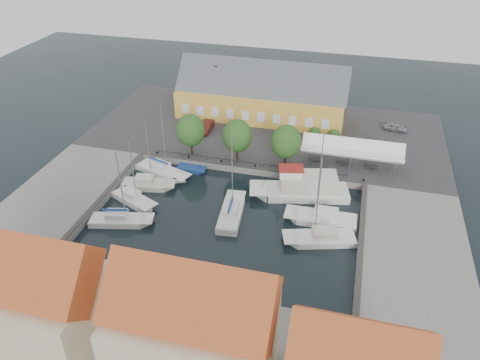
% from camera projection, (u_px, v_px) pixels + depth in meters
% --- Properties ---
extents(ground, '(140.00, 140.00, 0.00)m').
position_uv_depth(ground, '(228.00, 215.00, 58.42)').
color(ground, black).
rests_on(ground, ground).
extents(north_quay, '(56.00, 26.00, 1.00)m').
position_uv_depth(north_quay, '(266.00, 132.00, 76.92)').
color(north_quay, '#2D2D30').
rests_on(north_quay, ground).
extents(west_quay, '(12.00, 24.00, 1.00)m').
position_uv_depth(west_quay, '(62.00, 195.00, 61.28)').
color(west_quay, slate).
rests_on(west_quay, ground).
extents(east_quay, '(12.00, 24.00, 1.00)m').
position_uv_depth(east_quay, '(413.00, 252.00, 51.77)').
color(east_quay, slate).
rests_on(east_quay, ground).
extents(south_bank, '(56.00, 14.00, 1.00)m').
position_uv_depth(south_bank, '(161.00, 349.00, 41.02)').
color(south_bank, slate).
rests_on(south_bank, ground).
extents(quay_edge_fittings, '(56.00, 24.72, 0.40)m').
position_uv_depth(quay_edge_fittings, '(238.00, 188.00, 61.72)').
color(quay_edge_fittings, '#383533').
rests_on(quay_edge_fittings, north_quay).
extents(warehouse, '(28.56, 14.00, 9.55)m').
position_uv_depth(warehouse, '(259.00, 96.00, 79.74)').
color(warehouse, gold).
rests_on(warehouse, north_quay).
extents(tent_canopy, '(14.00, 4.00, 2.83)m').
position_uv_depth(tent_canopy, '(352.00, 149.00, 65.25)').
color(tent_canopy, white).
rests_on(tent_canopy, north_quay).
extents(quay_trees, '(18.20, 4.20, 6.30)m').
position_uv_depth(quay_trees, '(237.00, 136.00, 66.03)').
color(quay_trees, black).
rests_on(quay_trees, north_quay).
extents(car_silver, '(3.96, 2.13, 1.28)m').
position_uv_depth(car_silver, '(395.00, 127.00, 75.74)').
color(car_silver, '#93949A').
rests_on(car_silver, north_quay).
extents(car_red, '(1.77, 4.71, 1.54)m').
position_uv_depth(car_red, '(206.00, 127.00, 75.58)').
color(car_red, '#501612').
rests_on(car_red, north_quay).
extents(center_sailboat, '(3.38, 8.66, 11.70)m').
position_uv_depth(center_sailboat, '(231.00, 214.00, 58.00)').
color(center_sailboat, white).
rests_on(center_sailboat, ground).
extents(trawler, '(13.57, 6.66, 5.00)m').
position_uv_depth(trawler, '(303.00, 189.00, 61.57)').
color(trawler, white).
rests_on(trawler, ground).
extents(east_boat_a, '(8.97, 3.15, 12.46)m').
position_uv_depth(east_boat_a, '(322.00, 219.00, 57.22)').
color(east_boat_a, white).
rests_on(east_boat_a, ground).
extents(east_boat_b, '(8.79, 5.08, 11.52)m').
position_uv_depth(east_boat_b, '(321.00, 239.00, 54.03)').
color(east_boat_b, white).
rests_on(east_boat_b, ground).
extents(west_boat_a, '(8.87, 4.99, 11.45)m').
position_uv_depth(west_boat_a, '(162.00, 172.00, 66.68)').
color(west_boat_a, white).
rests_on(west_boat_a, ground).
extents(west_boat_b, '(7.68, 3.92, 10.24)m').
position_uv_depth(west_boat_b, '(147.00, 185.00, 63.70)').
color(west_boat_b, beige).
rests_on(west_boat_b, ground).
extents(west_boat_c, '(7.15, 4.88, 9.60)m').
position_uv_depth(west_boat_c, '(134.00, 200.00, 60.70)').
color(west_boat_c, white).
rests_on(west_boat_c, ground).
extents(west_boat_d, '(8.04, 4.04, 10.52)m').
position_uv_depth(west_boat_d, '(120.00, 221.00, 56.92)').
color(west_boat_d, white).
rests_on(west_boat_d, ground).
extents(launch_sw, '(5.11, 3.22, 0.98)m').
position_uv_depth(launch_sw, '(78.00, 260.00, 51.30)').
color(launch_sw, white).
rests_on(launch_sw, ground).
extents(launch_nw, '(4.45, 1.89, 0.88)m').
position_uv_depth(launch_nw, '(191.00, 170.00, 67.51)').
color(launch_nw, navy).
rests_on(launch_nw, ground).
extents(townhouses, '(36.30, 8.50, 12.00)m').
position_uv_depth(townhouses, '(167.00, 333.00, 35.92)').
color(townhouses, beige).
rests_on(townhouses, south_bank).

